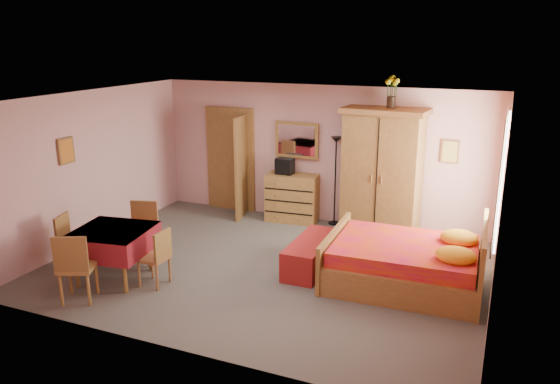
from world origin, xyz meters
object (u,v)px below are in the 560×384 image
at_px(chair_east, 154,257).
at_px(chair_south, 77,266).
at_px(wardrobe, 382,173).
at_px(wall_mirror, 297,140).
at_px(chest_of_drawers, 292,198).
at_px(bed, 405,251).
at_px(dining_table, 114,254).
at_px(chair_west, 75,243).
at_px(sunflower_vase, 392,92).
at_px(chair_north, 141,234).
at_px(bench, 311,254).
at_px(floor_lamp, 335,181).
at_px(stereo, 285,166).

bearing_deg(chair_east, chair_south, 141.06).
height_order(wardrobe, chair_east, wardrobe).
bearing_deg(wall_mirror, chest_of_drawers, -88.40).
distance_m(bed, dining_table, 4.22).
xyz_separation_m(wall_mirror, chair_west, (-2.17, -3.66, -1.11)).
bearing_deg(sunflower_vase, wall_mirror, 172.60).
bearing_deg(chair_south, bed, 4.64).
distance_m(bed, chair_north, 4.04).
xyz_separation_m(wardrobe, bench, (-0.62, -1.91, -0.91)).
xyz_separation_m(chest_of_drawers, chair_south, (-1.43, -4.20, 0.03)).
bearing_deg(floor_lamp, dining_table, -121.84).
height_order(wardrobe, chair_north, wardrobe).
bearing_deg(bed, wall_mirror, 137.00).
height_order(stereo, bench, stereo).
xyz_separation_m(wardrobe, chair_south, (-3.16, -4.12, -0.65)).
xyz_separation_m(chair_south, chair_north, (-0.01, 1.39, -0.01)).
relative_size(dining_table, chair_east, 1.25).
height_order(sunflower_vase, chair_west, sunflower_vase).
distance_m(chest_of_drawers, chair_west, 4.08).
bearing_deg(dining_table, chair_south, -90.31).
height_order(sunflower_vase, dining_table, sunflower_vase).
xyz_separation_m(chair_north, chair_west, (-0.73, -0.65, -0.04)).
bearing_deg(wardrobe, chair_north, -135.05).
relative_size(floor_lamp, chair_south, 1.71).
bearing_deg(bed, stereo, 141.53).
relative_size(chest_of_drawers, chair_west, 1.11).
bearing_deg(bed, dining_table, -161.35).
bearing_deg(floor_lamp, chair_west, -129.76).
relative_size(floor_lamp, bed, 0.77).
xyz_separation_m(stereo, chair_west, (-2.02, -3.44, -0.64)).
height_order(stereo, bed, stereo).
xyz_separation_m(chair_south, chair_west, (-0.74, 0.75, -0.05)).
bearing_deg(chest_of_drawers, bed, -42.99).
relative_size(dining_table, chair_north, 1.10).
relative_size(bench, chair_south, 1.39).
relative_size(stereo, dining_table, 0.31).
distance_m(wall_mirror, bed, 3.50).
distance_m(wall_mirror, chair_east, 3.87).
distance_m(stereo, chair_east, 3.52).
xyz_separation_m(dining_table, chair_south, (-0.00, -0.73, 0.11)).
height_order(chair_south, chair_north, chair_south).
relative_size(bench, chair_east, 1.63).
height_order(chair_north, chair_west, chair_north).
relative_size(wall_mirror, floor_lamp, 0.52).
height_order(sunflower_vase, bench, sunflower_vase).
xyz_separation_m(sunflower_vase, chair_west, (-3.98, -3.42, -2.11)).
height_order(bed, chair_south, bed).
distance_m(wall_mirror, chair_south, 4.75).
relative_size(stereo, chair_east, 0.39).
height_order(chair_north, chair_east, chair_north).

